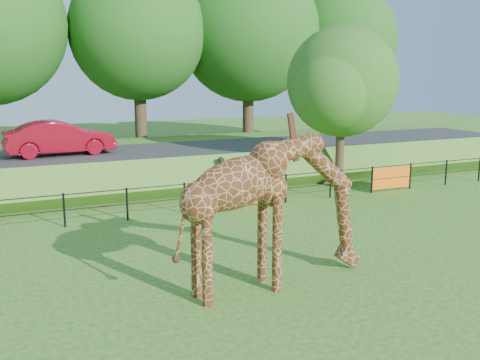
{
  "coord_description": "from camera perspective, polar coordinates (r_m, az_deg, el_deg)",
  "views": [
    {
      "loc": [
        -5.67,
        -9.21,
        4.79
      ],
      "look_at": [
        0.09,
        3.54,
        2.0
      ],
      "focal_mm": 40.0,
      "sensor_mm": 36.0,
      "label": 1
    }
  ],
  "objects": [
    {
      "name": "ground",
      "position": [
        11.83,
        6.83,
        -12.7
      ],
      "size": [
        90.0,
        90.0,
        0.0
      ],
      "primitive_type": "plane",
      "color": "#2F6619",
      "rests_on": "ground"
    },
    {
      "name": "bg_tree_line",
      "position": [
        32.2,
        -11.07,
        15.36
      ],
      "size": [
        37.3,
        8.8,
        11.82
      ],
      "color": "#372618",
      "rests_on": "ground"
    },
    {
      "name": "giraffe",
      "position": [
        12.06,
        3.79,
        -3.37
      ],
      "size": [
        4.95,
        1.31,
        3.49
      ],
      "primitive_type": null,
      "rotation": [
        0.0,
        0.0,
        0.08
      ],
      "color": "#502710",
      "rests_on": "ground"
    },
    {
      "name": "perimeter_fence",
      "position": [
        18.61,
        -5.93,
        -1.95
      ],
      "size": [
        28.07,
        0.1,
        1.1
      ],
      "primitive_type": null,
      "color": "black",
      "rests_on": "ground"
    },
    {
      "name": "visitor",
      "position": [
        21.22,
        -2.09,
        0.39
      ],
      "size": [
        0.64,
        0.48,
        1.57
      ],
      "primitive_type": "imported",
      "rotation": [
        0.0,
        0.0,
        2.94
      ],
      "color": "black",
      "rests_on": "ground"
    },
    {
      "name": "car_red",
      "position": [
        23.66,
        -18.68,
        4.28
      ],
      "size": [
        4.53,
        1.91,
        1.46
      ],
      "primitive_type": "imported",
      "rotation": [
        0.0,
        0.0,
        1.66
      ],
      "color": "#A50B1E",
      "rests_on": "road"
    },
    {
      "name": "road",
      "position": [
        24.14,
        -10.49,
        2.92
      ],
      "size": [
        40.0,
        5.0,
        0.12
      ],
      "primitive_type": "cube",
      "color": "#323335",
      "rests_on": "embankment"
    },
    {
      "name": "tree_east",
      "position": [
        23.05,
        10.99,
        9.81
      ],
      "size": [
        5.4,
        4.71,
        6.76
      ],
      "color": "#372618",
      "rests_on": "ground"
    },
    {
      "name": "embankment",
      "position": [
        25.69,
        -11.25,
        1.79
      ],
      "size": [
        40.0,
        9.0,
        1.3
      ],
      "primitive_type": "cube",
      "color": "#2F6619",
      "rests_on": "ground"
    }
  ]
}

